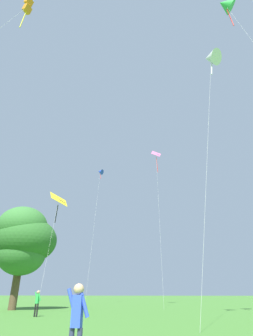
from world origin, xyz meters
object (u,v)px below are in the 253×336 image
object	(u,v)px
kite_pink_low	(157,160)
kite_orange_box	(27,7)
person_child_small	(37,301)
kite_white_distant	(211,58)
kite_yellow_diamond	(58,203)
kite_blue_delta	(100,172)
kite_green_small	(226,5)
person_in_blue_jacket	(77,318)
tree_left_oak	(24,240)

from	to	relation	value
kite_pink_low	kite_orange_box	world-z (taller)	kite_orange_box
kite_orange_box	person_child_small	distance (m)	22.59
kite_white_distant	kite_yellow_diamond	world-z (taller)	kite_white_distant
kite_blue_delta	kite_green_small	bearing A→B (deg)	-57.36
kite_white_distant	kite_yellow_diamond	xyz separation A→B (m)	(-15.98, 10.12, -8.72)
person_in_blue_jacket	tree_left_oak	bearing A→B (deg)	120.97
kite_white_distant	kite_yellow_diamond	bearing A→B (deg)	147.66
kite_pink_low	tree_left_oak	xyz separation A→B (m)	(-14.12, -10.49, -13.60)
kite_orange_box	person_in_blue_jacket	size ratio (longest dim) A/B	14.20
kite_blue_delta	tree_left_oak	distance (m)	20.87
kite_blue_delta	tree_left_oak	bearing A→B (deg)	-106.04
kite_green_small	person_in_blue_jacket	bearing A→B (deg)	-130.69
kite_yellow_diamond	tree_left_oak	distance (m)	5.05
kite_pink_low	kite_white_distant	xyz separation A→B (m)	(5.04, -20.40, -0.95)
kite_orange_box	kite_green_small	bearing A→B (deg)	9.93
person_in_blue_jacket	person_child_small	distance (m)	15.33
kite_orange_box	kite_yellow_diamond	distance (m)	18.67
person_in_blue_jacket	tree_left_oak	xyz separation A→B (m)	(-12.48, 20.79, 5.50)
kite_blue_delta	kite_yellow_diamond	size ratio (longest dim) A/B	1.81
kite_green_small	kite_white_distant	distance (m)	5.11
kite_blue_delta	kite_green_small	size ratio (longest dim) A/B	0.86
person_in_blue_jacket	person_child_small	xyz separation A→B (m)	(-7.00, 13.64, -0.01)
kite_pink_low	tree_left_oak	world-z (taller)	kite_pink_low
kite_white_distant	kite_orange_box	size ratio (longest dim) A/B	0.85
kite_pink_low	kite_green_small	xyz separation A→B (m)	(6.70, -21.58, 3.73)
kite_yellow_diamond	kite_green_small	bearing A→B (deg)	-32.66
tree_left_oak	kite_pink_low	bearing A→B (deg)	36.62
kite_blue_delta	kite_orange_box	xyz separation A→B (m)	(0.23, -28.72, 1.89)
kite_yellow_diamond	tree_left_oak	xyz separation A→B (m)	(-3.17, -0.21, -3.92)
kite_pink_low	person_in_blue_jacket	distance (m)	36.69
kite_orange_box	person_in_blue_jacket	world-z (taller)	kite_orange_box
kite_orange_box	person_child_small	world-z (taller)	kite_orange_box
kite_blue_delta	kite_green_small	distance (m)	30.88
person_in_blue_jacket	kite_pink_low	bearing A→B (deg)	87.00
kite_white_distant	tree_left_oak	bearing A→B (deg)	152.65
kite_blue_delta	tree_left_oak	size ratio (longest dim) A/B	2.14
kite_green_small	tree_left_oak	bearing A→B (deg)	151.94
kite_pink_low	kite_yellow_diamond	xyz separation A→B (m)	(-10.94, -10.28, -9.68)
kite_yellow_diamond	tree_left_oak	world-z (taller)	kite_yellow_diamond
kite_pink_low	kite_green_small	distance (m)	22.90
kite_white_distant	kite_blue_delta	bearing A→B (deg)	121.14
kite_green_small	kite_orange_box	size ratio (longest dim) A/B	1.05
kite_yellow_diamond	person_in_blue_jacket	size ratio (longest dim) A/B	7.07
kite_orange_box	kite_yellow_diamond	bearing A→B (deg)	95.27
kite_blue_delta	kite_white_distant	world-z (taller)	kite_blue_delta
kite_pink_low	kite_yellow_diamond	size ratio (longest dim) A/B	1.89
kite_white_distant	person_in_blue_jacket	world-z (taller)	kite_white_distant
kite_pink_low	tree_left_oak	distance (m)	22.23
kite_orange_box	kite_yellow_diamond	size ratio (longest dim) A/B	2.01
kite_pink_low	kite_yellow_diamond	world-z (taller)	kite_pink_low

